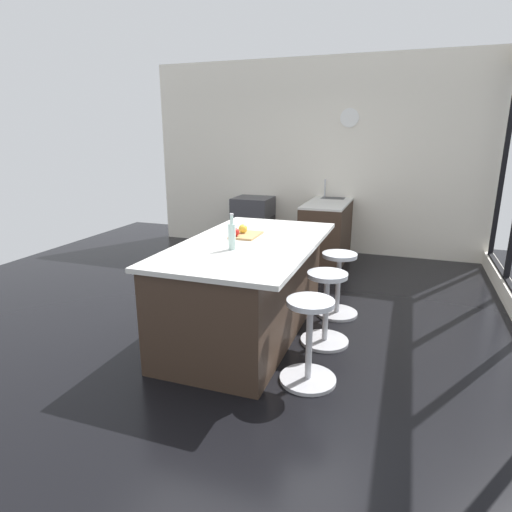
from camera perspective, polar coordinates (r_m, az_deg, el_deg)
The scene contains 12 objects.
ground_plane at distance 4.51m, azimuth -1.80°, elevation -8.50°, with size 8.15×8.15×0.00m, color black.
interior_partition_left at distance 7.13m, azimuth 7.49°, elevation 12.82°, with size 0.15×5.38×3.00m.
sink_cabinet at distance 6.85m, azimuth 9.79°, elevation 3.78°, with size 1.86×0.60×1.17m.
oven_range at distance 7.17m, azimuth -0.36°, elevation 4.36°, with size 0.60×0.61×0.86m.
kitchen_island at distance 4.12m, azimuth -1.28°, elevation -4.06°, with size 2.18×1.18×0.90m.
stool_by_window at distance 4.61m, azimuth 10.81°, elevation -3.94°, with size 0.44×0.44×0.68m.
stool_middle at distance 3.98m, azimuth 9.24°, elevation -7.12°, with size 0.44×0.44×0.68m.
stool_near_camera at distance 3.36m, azimuth 7.05°, elevation -11.49°, with size 0.44×0.44×0.68m.
cutting_board at distance 4.18m, azimuth -1.32°, elevation 2.79°, with size 0.36×0.24×0.02m, color tan.
apple_red at distance 4.08m, azimuth -2.76°, elevation 3.19°, with size 0.08×0.08×0.08m, color red.
apple_yellow at distance 4.21m, azimuth -1.74°, elevation 3.64°, with size 0.09×0.09×0.09m, color gold.
water_bottle at distance 3.67m, azimuth -3.21°, elevation 2.74°, with size 0.06×0.06×0.31m.
Camera 1 is at (3.82, 1.50, 1.85)m, focal length 30.17 mm.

